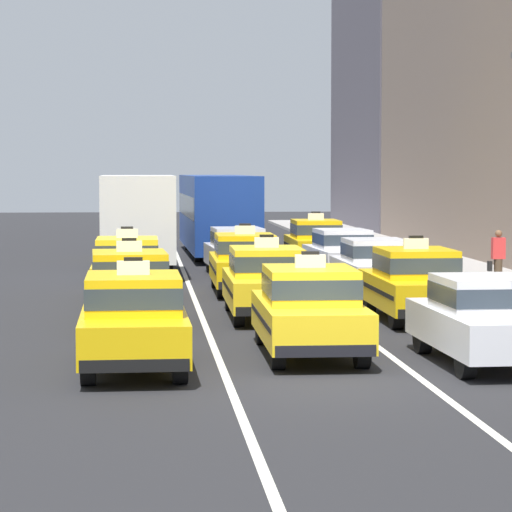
% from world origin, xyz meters
% --- Properties ---
extents(ground_plane, '(160.00, 160.00, 0.00)m').
position_xyz_m(ground_plane, '(0.00, 0.00, 0.00)').
color(ground_plane, '#232326').
extents(lane_stripe_left_center, '(0.14, 80.00, 0.01)m').
position_xyz_m(lane_stripe_left_center, '(-1.60, 20.00, 0.00)').
color(lane_stripe_left_center, silver).
rests_on(lane_stripe_left_center, ground).
extents(lane_stripe_center_right, '(0.14, 80.00, 0.01)m').
position_xyz_m(lane_stripe_center_right, '(1.60, 20.00, 0.00)').
color(lane_stripe_center_right, silver).
rests_on(lane_stripe_center_right, ground).
extents(sidewalk_curb, '(4.00, 90.00, 0.15)m').
position_xyz_m(sidewalk_curb, '(7.20, 15.00, 0.07)').
color(sidewalk_curb, '#9E9993').
rests_on(sidewalk_curb, ground).
extents(taxi_left_nearest, '(1.87, 4.58, 1.96)m').
position_xyz_m(taxi_left_nearest, '(-3.13, 1.55, 0.88)').
color(taxi_left_nearest, black).
rests_on(taxi_left_nearest, ground).
extents(taxi_left_second, '(2.00, 4.63, 1.96)m').
position_xyz_m(taxi_left_second, '(-3.27, 7.48, 0.88)').
color(taxi_left_second, black).
rests_on(taxi_left_second, ground).
extents(taxi_left_third, '(1.83, 4.56, 1.96)m').
position_xyz_m(taxi_left_third, '(-3.38, 12.91, 0.88)').
color(taxi_left_third, black).
rests_on(taxi_left_third, ground).
extents(box_truck_left_fourth, '(2.34, 6.98, 3.27)m').
position_xyz_m(box_truck_left_fourth, '(-3.13, 20.68, 1.78)').
color(box_truck_left_fourth, black).
rests_on(box_truck_left_fourth, ground).
extents(taxi_left_fifth, '(1.86, 4.58, 1.96)m').
position_xyz_m(taxi_left_fifth, '(-3.22, 28.16, 0.88)').
color(taxi_left_fifth, black).
rests_on(taxi_left_fifth, ground).
extents(taxi_center_nearest, '(1.87, 4.58, 1.96)m').
position_xyz_m(taxi_center_nearest, '(0.10, 2.80, 0.88)').
color(taxi_center_nearest, black).
rests_on(taxi_center_nearest, ground).
extents(taxi_center_second, '(1.87, 4.58, 1.96)m').
position_xyz_m(taxi_center_second, '(-0.12, 8.60, 0.88)').
color(taxi_center_second, black).
rests_on(taxi_center_second, ground).
extents(taxi_center_third, '(1.86, 4.58, 1.96)m').
position_xyz_m(taxi_center_third, '(-0.13, 14.47, 0.88)').
color(taxi_center_third, black).
rests_on(taxi_center_third, ground).
extents(sedan_center_fourth, '(1.97, 4.38, 1.58)m').
position_xyz_m(sedan_center_fourth, '(0.08, 19.91, 0.85)').
color(sedan_center_fourth, black).
rests_on(sedan_center_fourth, ground).
extents(bus_center_fifth, '(2.72, 11.24, 3.22)m').
position_xyz_m(bus_center_fifth, '(0.02, 29.50, 1.82)').
color(bus_center_fifth, black).
rests_on(bus_center_fifth, ground).
extents(sedan_right_nearest, '(1.87, 4.34, 1.58)m').
position_xyz_m(sedan_right_nearest, '(3.03, 1.49, 0.85)').
color(sedan_right_nearest, black).
rests_on(sedan_right_nearest, ground).
extents(taxi_right_second, '(1.83, 4.56, 1.96)m').
position_xyz_m(taxi_right_second, '(3.23, 7.87, 0.88)').
color(taxi_right_second, black).
rests_on(taxi_right_second, ground).
extents(sedan_right_third, '(1.82, 4.32, 1.58)m').
position_xyz_m(sedan_right_third, '(3.32, 13.18, 0.85)').
color(sedan_right_third, black).
rests_on(sedan_right_third, ground).
extents(sedan_right_fourth, '(1.98, 4.38, 1.58)m').
position_xyz_m(sedan_right_fourth, '(3.30, 18.63, 0.85)').
color(sedan_right_fourth, black).
rests_on(sedan_right_fourth, ground).
extents(taxi_right_fifth, '(1.86, 4.57, 1.96)m').
position_xyz_m(taxi_right_fifth, '(3.21, 23.87, 0.88)').
color(taxi_right_fifth, black).
rests_on(taxi_right_fifth, ground).
extents(pedestrian_mid_block, '(0.47, 0.24, 1.62)m').
position_xyz_m(pedestrian_mid_block, '(6.95, 13.88, 0.96)').
color(pedestrian_mid_block, '#473828').
rests_on(pedestrian_mid_block, sidewalk_curb).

